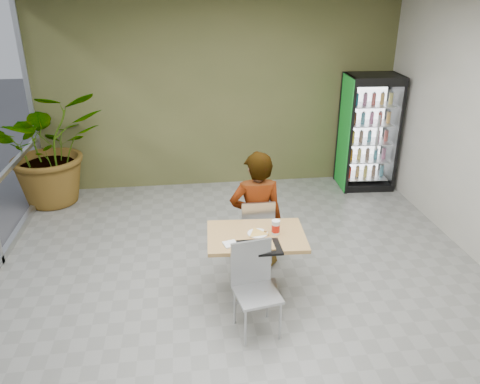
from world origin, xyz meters
The scene contains 12 objects.
ground centered at (0.00, 0.00, 0.00)m, with size 7.00×7.00×0.00m, color gray.
room_envelope centered at (0.00, 0.00, 1.60)m, with size 6.00×7.00×3.20m, color beige, non-canonical shape.
dining_table centered at (0.10, 0.15, 0.54)m, with size 1.10×0.80×0.75m.
chair_far centered at (0.21, 0.72, 0.53)m, with size 0.40×0.40×0.90m.
chair_near centered at (-0.01, -0.41, 0.55)m, with size 0.48×0.49×0.94m.
seated_woman centered at (0.21, 0.77, 0.59)m, with size 0.66×0.43×1.79m, color black.
pizza_plate centered at (0.12, 0.16, 0.77)m, with size 0.29×0.22×0.03m.
soda_cup centered at (0.31, 0.14, 0.83)m, with size 0.09×0.09×0.16m.
napkin_stack centered at (-0.20, -0.03, 0.76)m, with size 0.14×0.14×0.02m, color white.
cafeteria_tray centered at (0.09, -0.15, 0.76)m, with size 0.45×0.32×0.03m, color black.
beverage_fridge centered at (2.50, 3.05, 0.96)m, with size 0.92×0.73×1.93m.
potted_plant centered at (-2.70, 3.07, 0.91)m, with size 1.64×1.42×1.82m, color #2A692C.
Camera 1 is at (-0.64, -4.25, 3.20)m, focal length 35.00 mm.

